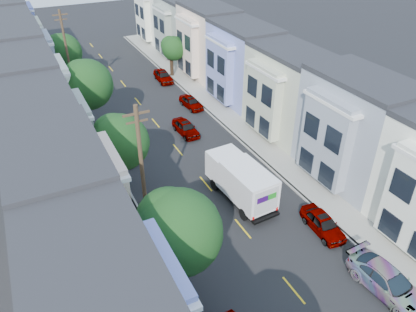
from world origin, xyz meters
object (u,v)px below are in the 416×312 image
Objects in this scene: tree_d at (87,85)px; utility_pole_far at (68,56)px; fedex_truck at (241,180)px; parked_right_d at (163,76)px; lead_sedan at (186,128)px; parked_left_c at (171,232)px; parked_right_c at (191,102)px; tree_c at (119,143)px; tree_far_r at (173,49)px; tree_b at (177,233)px; utility_pole_near at (143,178)px; parked_left_d at (122,150)px; parked_right_a at (388,282)px; parked_right_b at (323,224)px; tree_e at (63,52)px.

tree_d is 0.77× the size of utility_pole_far.
fedex_truck is 1.52× the size of parked_right_d.
lead_sedan is at bearing -23.95° from tree_d.
parked_left_c reaches higher than parked_right_c.
tree_c is 25.90m from tree_far_r.
tree_b is 10.97m from tree_c.
utility_pole_near is 12.23m from parked_left_d.
parked_right_a is (9.80, -21.72, 0.12)m from parked_left_d.
tree_c is 1.69× the size of parked_right_b.
tree_d is at bearing 90.00° from tree_c.
fedex_truck is (7.87, 1.12, -3.39)m from utility_pole_near.
tree_b reaches higher than parked_left_c.
tree_c is 1.36× the size of parked_right_a.
parked_right_b is (3.33, -5.76, -1.09)m from fedex_truck.
tree_far_r is 1.14× the size of parked_left_c.
utility_pole_far is 38.37m from parked_right_a.
parked_right_c is at bearing 67.71° from parked_left_c.
fedex_truck is 1.42× the size of parked_left_d.
parked_right_a is at bearing -86.17° from parked_right_b.
tree_d is 1.18× the size of tree_e.
tree_d is at bearing 90.01° from utility_pole_near.
fedex_truck is at bearing -94.87° from lead_sedan.
parked_left_c is at bearing -112.57° from tree_far_r.
parked_right_b is at bearing 86.65° from parked_right_a.
lead_sedan is 1.00× the size of parked_right_b.
tree_b is 13.00m from parked_right_a.
parked_right_a is (11.20, -10.44, -4.39)m from utility_pole_near.
tree_b is 0.98× the size of tree_d.
lead_sedan is 17.40m from parked_right_b.
tree_b is 1.48× the size of parked_right_a.
tree_b is 1.44× the size of tree_far_r.
fedex_truck is at bearing -101.33° from tree_far_r.
parked_right_b is 31.14m from parked_right_d.
tree_d is 1.78× the size of parked_right_d.
lead_sedan is at bearing -65.01° from tree_e.
tree_b is 35.77m from tree_far_r.
parked_left_d is 1.12× the size of parked_right_b.
parked_right_c is at bearing 57.66° from lead_sedan.
parked_right_a is 1.31× the size of parked_right_c.
parked_left_d is at bearing -85.75° from tree_e.
tree_far_r reaches higher than parked_left_c.
utility_pole_far is 2.31× the size of parked_right_d.
parked_right_a is at bearing -23.76° from tree_b.
tree_b is 21.66m from tree_d.
parked_right_d is (9.80, 27.17, 0.07)m from parked_left_c.
lead_sedan reaches higher than parked_left_c.
parked_right_a reaches higher than lead_sedan.
parked_left_c is at bearing -85.24° from tree_d.
tree_c is 1.06× the size of tree_e.
utility_pole_far is at bearing 89.99° from tree_d.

